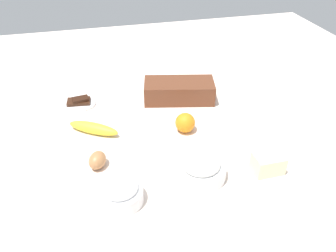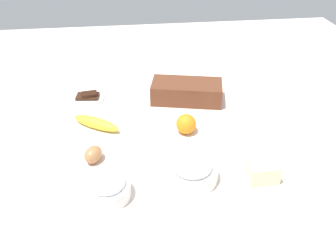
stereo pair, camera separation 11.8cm
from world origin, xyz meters
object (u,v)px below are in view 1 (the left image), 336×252
object	(u,v)px
orange_fruit	(185,123)
butter_block	(268,164)
flour_bowl	(200,168)
banana	(93,128)
chocolate_plate	(79,103)
loaf_pan	(179,90)
egg_near_butter	(97,160)
sugar_bowl	(120,192)

from	to	relation	value
orange_fruit	butter_block	distance (m)	0.32
flour_bowl	orange_fruit	size ratio (longest dim) A/B	2.18
banana	butter_block	distance (m)	0.60
chocolate_plate	loaf_pan	bearing A→B (deg)	-7.47
egg_near_butter	chocolate_plate	world-z (taller)	egg_near_butter
butter_block	chocolate_plate	world-z (taller)	butter_block
sugar_bowl	chocolate_plate	distance (m)	0.56
sugar_bowl	banana	xyz separation A→B (m)	(-0.05, 0.34, -0.01)
butter_block	egg_near_butter	xyz separation A→B (m)	(-0.50, 0.15, -0.00)
sugar_bowl	butter_block	distance (m)	0.45
orange_fruit	egg_near_butter	distance (m)	0.34
loaf_pan	orange_fruit	distance (m)	0.22
sugar_bowl	flour_bowl	bearing A→B (deg)	10.01
butter_block	banana	bearing A→B (deg)	146.61
loaf_pan	chocolate_plate	bearing A→B (deg)	-174.88
butter_block	loaf_pan	bearing A→B (deg)	106.75
sugar_bowl	loaf_pan	bearing A→B (deg)	58.58
sugar_bowl	chocolate_plate	size ratio (longest dim) A/B	0.97
orange_fruit	egg_near_butter	xyz separation A→B (m)	(-0.32, -0.12, -0.01)
sugar_bowl	orange_fruit	bearing A→B (deg)	46.21
butter_block	orange_fruit	bearing A→B (deg)	124.98
loaf_pan	orange_fruit	bearing A→B (deg)	-87.30
chocolate_plate	flour_bowl	bearing A→B (deg)	-56.19
orange_fruit	butter_block	xyz separation A→B (m)	(0.18, -0.26, -0.01)
banana	egg_near_butter	bearing A→B (deg)	-89.74
loaf_pan	butter_block	distance (m)	0.51
flour_bowl	butter_block	world-z (taller)	flour_bowl
loaf_pan	banana	world-z (taller)	loaf_pan
loaf_pan	banana	size ratio (longest dim) A/B	1.59
flour_bowl	egg_near_butter	xyz separation A→B (m)	(-0.30, 0.12, -0.01)
sugar_bowl	butter_block	xyz separation A→B (m)	(0.45, 0.01, -0.00)
sugar_bowl	banana	size ratio (longest dim) A/B	0.67
flour_bowl	egg_near_butter	size ratio (longest dim) A/B	2.28
flour_bowl	butter_block	distance (m)	0.21
loaf_pan	flour_bowl	bearing A→B (deg)	-84.89
banana	orange_fruit	distance (m)	0.32
flour_bowl	loaf_pan	bearing A→B (deg)	82.51
loaf_pan	butter_block	xyz separation A→B (m)	(0.15, -0.48, -0.01)
loaf_pan	butter_block	size ratio (longest dim) A/B	3.35
loaf_pan	egg_near_butter	xyz separation A→B (m)	(-0.36, -0.34, -0.02)
orange_fruit	egg_near_butter	bearing A→B (deg)	-159.64
loaf_pan	sugar_bowl	xyz separation A→B (m)	(-0.30, -0.50, -0.01)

